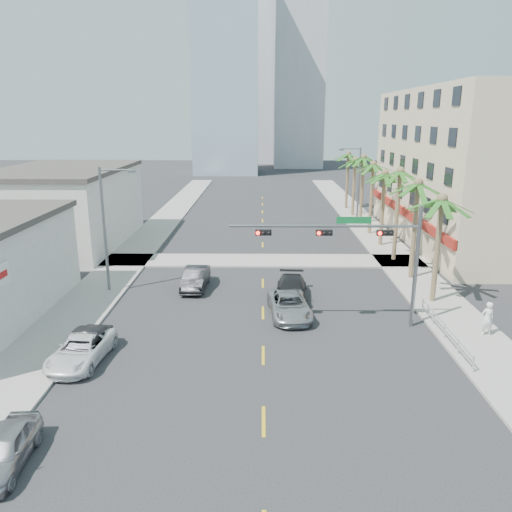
{
  "coord_description": "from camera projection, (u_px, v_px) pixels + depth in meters",
  "views": [
    {
      "loc": [
        -0.11,
        -20.22,
        12.25
      ],
      "look_at": [
        -0.47,
        11.21,
        3.5
      ],
      "focal_mm": 35.0,
      "sensor_mm": 36.0,
      "label": 1
    }
  ],
  "objects": [
    {
      "name": "palm_tree_6",
      "position": [
        355.0,
        160.0,
        62.35
      ],
      "size": [
        4.8,
        4.8,
        7.8
      ],
      "color": "brown",
      "rests_on": "ground"
    },
    {
      "name": "car_parked_near",
      "position": [
        4.0,
        449.0,
        18.0
      ],
      "size": [
        1.9,
        4.19,
        1.39
      ],
      "primitive_type": "imported",
      "rotation": [
        0.0,
        0.0,
        0.06
      ],
      "color": "#A9A8AD",
      "rests_on": "ground"
    },
    {
      "name": "car_lane_center",
      "position": [
        289.0,
        305.0,
        31.69
      ],
      "size": [
        2.88,
        5.44,
        1.46
      ],
      "primitive_type": "imported",
      "rotation": [
        0.0,
        0.0,
        0.09
      ],
      "color": "#B0B0B5",
      "rests_on": "ground"
    },
    {
      "name": "sidewalk_cross",
      "position": [
        263.0,
        261.0,
        43.93
      ],
      "size": [
        80.0,
        4.0,
        0.15
      ],
      "primitive_type": "cube",
      "color": "gray",
      "rests_on": "ground"
    },
    {
      "name": "car_lane_right",
      "position": [
        292.0,
        289.0,
        34.6
      ],
      "size": [
        2.34,
        5.2,
        1.48
      ],
      "primitive_type": "imported",
      "rotation": [
        0.0,
        0.0,
        -0.05
      ],
      "color": "black",
      "rests_on": "ground"
    },
    {
      "name": "palm_tree_2",
      "position": [
        400.0,
        172.0,
        42.12
      ],
      "size": [
        4.8,
        4.8,
        8.52
      ],
      "color": "brown",
      "rests_on": "ground"
    },
    {
      "name": "sidewalk_right",
      "position": [
        405.0,
        268.0,
        41.87
      ],
      "size": [
        4.0,
        120.0,
        0.15
      ],
      "primitive_type": "cube",
      "color": "gray",
      "rests_on": "ground"
    },
    {
      "name": "building_right",
      "position": [
        484.0,
        167.0,
        49.41
      ],
      "size": [
        15.25,
        28.0,
        15.0
      ],
      "color": "beige",
      "rests_on": "ground"
    },
    {
      "name": "traffic_signal_mast",
      "position": [
        363.0,
        246.0,
        29.0
      ],
      "size": [
        11.12,
        0.54,
        7.2
      ],
      "color": "slate",
      "rests_on": "ground"
    },
    {
      "name": "car_parked_mid",
      "position": [
        85.0,
        345.0,
        26.2
      ],
      "size": [
        1.87,
        4.33,
        1.39
      ],
      "primitive_type": "imported",
      "rotation": [
        0.0,
        0.0,
        -0.1
      ],
      "color": "black",
      "rests_on": "ground"
    },
    {
      "name": "palm_tree_7",
      "position": [
        348.0,
        154.0,
        67.26
      ],
      "size": [
        4.8,
        4.8,
        8.16
      ],
      "color": "brown",
      "rests_on": "ground"
    },
    {
      "name": "palm_tree_0",
      "position": [
        442.0,
        200.0,
        32.29
      ],
      "size": [
        4.8,
        4.8,
        7.8
      ],
      "color": "brown",
      "rests_on": "ground"
    },
    {
      "name": "sidewalk_left",
      "position": [
        121.0,
        267.0,
        42.13
      ],
      "size": [
        4.0,
        120.0,
        0.15
      ],
      "primitive_type": "cube",
      "color": "gray",
      "rests_on": "ground"
    },
    {
      "name": "streetlight_right",
      "position": [
        357.0,
        182.0,
        57.89
      ],
      "size": [
        2.55,
        0.25,
        9.0
      ],
      "color": "slate",
      "rests_on": "ground"
    },
    {
      "name": "tower_far_right",
      "position": [
        300.0,
        41.0,
        120.58
      ],
      "size": [
        12.0,
        12.0,
        60.0
      ],
      "primitive_type": "cube",
      "color": "#ADADB2",
      "rests_on": "ground"
    },
    {
      "name": "tower_far_center",
      "position": [
        251.0,
        85.0,
        137.58
      ],
      "size": [
        16.0,
        16.0,
        42.0
      ],
      "primitive_type": "cube",
      "color": "#ADADB2",
      "rests_on": "ground"
    },
    {
      "name": "car_parked_far",
      "position": [
        81.0,
        350.0,
        25.7
      ],
      "size": [
        2.71,
        5.13,
        1.37
      ],
      "primitive_type": "imported",
      "rotation": [
        0.0,
        0.0,
        -0.09
      ],
      "color": "white",
      "rests_on": "ground"
    },
    {
      "name": "guardrail",
      "position": [
        445.0,
        329.0,
        28.25
      ],
      "size": [
        0.08,
        8.08,
        1.0
      ],
      "color": "silver",
      "rests_on": "ground"
    },
    {
      "name": "tower_far_left",
      "position": [
        226.0,
        61.0,
        107.93
      ],
      "size": [
        14.0,
        14.0,
        48.0
      ],
      "primitive_type": "cube",
      "color": "#99B2C6",
      "rests_on": "ground"
    },
    {
      "name": "ground",
      "position": [
        263.0,
        396.0,
        22.76
      ],
      "size": [
        260.0,
        260.0,
        0.0
      ],
      "primitive_type": "plane",
      "color": "#262628",
      "rests_on": "ground"
    },
    {
      "name": "palm_tree_4",
      "position": [
        373.0,
        165.0,
        52.24
      ],
      "size": [
        4.8,
        4.8,
        8.16
      ],
      "color": "brown",
      "rests_on": "ground"
    },
    {
      "name": "palm_tree_1",
      "position": [
        418.0,
        184.0,
        37.21
      ],
      "size": [
        4.8,
        4.8,
        8.16
      ],
      "color": "brown",
      "rests_on": "ground"
    },
    {
      "name": "streetlight_left",
      "position": [
        107.0,
        224.0,
        35.01
      ],
      "size": [
        2.55,
        0.25,
        9.0
      ],
      "color": "slate",
      "rests_on": "ground"
    },
    {
      "name": "palm_tree_5",
      "position": [
        364.0,
        158.0,
        57.15
      ],
      "size": [
        4.8,
        4.8,
        8.52
      ],
      "color": "brown",
      "rests_on": "ground"
    },
    {
      "name": "palm_tree_3",
      "position": [
        385.0,
        174.0,
        47.32
      ],
      "size": [
        4.8,
        4.8,
        7.8
      ],
      "color": "brown",
      "rests_on": "ground"
    },
    {
      "name": "car_lane_left",
      "position": [
        196.0,
        278.0,
        36.89
      ],
      "size": [
        1.78,
        4.72,
        1.54
      ],
      "primitive_type": "imported",
      "rotation": [
        0.0,
        0.0,
        -0.03
      ],
      "color": "black",
      "rests_on": "ground"
    },
    {
      "name": "building_left_far",
      "position": [
        65.0,
        209.0,
        48.98
      ],
      "size": [
        11.0,
        18.0,
        7.2
      ],
      "primitive_type": "cube",
      "color": "beige",
      "rests_on": "ground"
    },
    {
      "name": "pedestrian",
      "position": [
        487.0,
        318.0,
        28.52
      ],
      "size": [
        0.75,
        0.51,
        2.01
      ],
      "primitive_type": "imported",
      "rotation": [
        0.0,
        0.0,
        3.19
      ],
      "color": "white",
      "rests_on": "sidewalk_right"
    }
  ]
}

